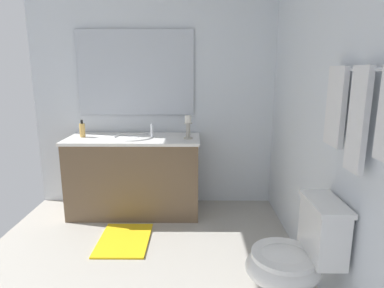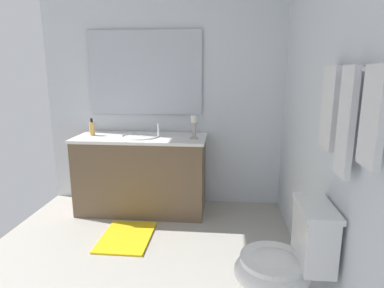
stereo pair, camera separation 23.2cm
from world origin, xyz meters
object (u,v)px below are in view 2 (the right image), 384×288
(towel_near_corner, at_px, (373,117))
(towel_near_vanity, at_px, (329,108))
(candle_holder_tall, at_px, (194,127))
(towel_center, at_px, (346,122))
(bath_mat, at_px, (126,237))
(sink_basin, at_px, (141,140))
(towel_bar, at_px, (356,69))
(mirror, at_px, (145,73))
(toilet, at_px, (285,265))
(soap_bottle, at_px, (92,128))
(vanity_cabinet, at_px, (142,174))

(towel_near_corner, bearing_deg, towel_near_vanity, 180.00)
(candle_holder_tall, height_order, towel_near_corner, towel_near_corner)
(towel_center, height_order, bath_mat, towel_center)
(sink_basin, relative_size, towel_bar, 0.50)
(mirror, distance_m, toilet, 2.43)
(mirror, height_order, towel_near_vanity, mirror)
(mirror, bearing_deg, towel_near_corner, 32.85)
(bath_mat, bearing_deg, soap_bottle, -140.89)
(toilet, bearing_deg, mirror, -145.47)
(mirror, xyz_separation_m, toilet, (1.79, 1.23, -1.09))
(soap_bottle, bearing_deg, sink_basin, 87.54)
(vanity_cabinet, distance_m, toilet, 1.95)
(soap_bottle, xyz_separation_m, towel_bar, (1.70, 1.98, 0.60))
(towel_center, bearing_deg, vanity_cabinet, -139.39)
(towel_near_corner, bearing_deg, towel_center, 180.00)
(vanity_cabinet, bearing_deg, candle_holder_tall, 84.90)
(candle_holder_tall, distance_m, towel_near_vanity, 1.65)
(candle_holder_tall, relative_size, towel_center, 0.44)
(mirror, relative_size, towel_near_vanity, 2.72)
(soap_bottle, xyz_separation_m, towel_near_vanity, (1.43, 1.96, 0.39))
(vanity_cabinet, height_order, soap_bottle, soap_bottle)
(sink_basin, bearing_deg, mirror, -179.80)
(mirror, bearing_deg, toilet, 34.53)
(sink_basin, relative_size, toilet, 0.54)
(towel_bar, bearing_deg, towel_near_corner, -3.82)
(sink_basin, xyz_separation_m, towel_center, (1.67, 1.43, 0.47))
(soap_bottle, bearing_deg, towel_center, 49.15)
(towel_bar, distance_m, towel_center, 0.25)
(candle_holder_tall, bearing_deg, bath_mat, -44.47)
(sink_basin, distance_m, soap_bottle, 0.54)
(candle_holder_tall, distance_m, towel_center, 1.87)
(sink_basin, distance_m, towel_center, 2.25)
(vanity_cabinet, height_order, bath_mat, vanity_cabinet)
(vanity_cabinet, height_order, mirror, mirror)
(bath_mat, bearing_deg, mirror, 180.00)
(vanity_cabinet, bearing_deg, mirror, 179.99)
(toilet, height_order, towel_center, towel_center)
(toilet, relative_size, towel_bar, 0.93)
(candle_holder_tall, bearing_deg, towel_bar, 28.71)
(candle_holder_tall, relative_size, soap_bottle, 1.30)
(towel_bar, xyz_separation_m, bath_mat, (-1.05, -1.45, -1.48))
(sink_basin, xyz_separation_m, toilet, (1.51, 1.23, -0.41))
(toilet, distance_m, bath_mat, 1.56)
(towel_near_corner, bearing_deg, mirror, -147.15)
(sink_basin, relative_size, towel_near_corner, 0.99)
(mirror, xyz_separation_m, bath_mat, (0.91, -0.00, -1.45))
(towel_near_corner, bearing_deg, vanity_cabinet, -143.55)
(mirror, bearing_deg, towel_near_vanity, 40.44)
(candle_holder_tall, bearing_deg, towel_near_vanity, 32.76)
(towel_center, relative_size, bath_mat, 0.88)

